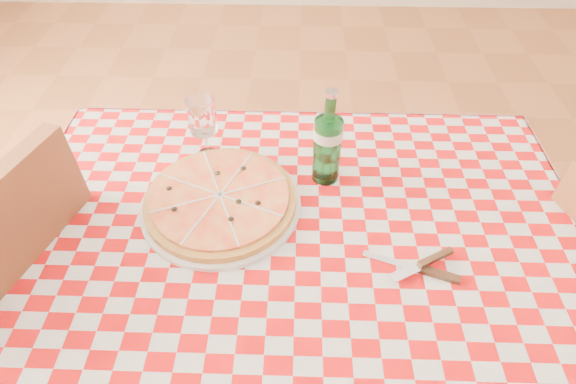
{
  "coord_description": "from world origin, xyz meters",
  "views": [
    {
      "loc": [
        0.0,
        -0.64,
        1.53
      ],
      "look_at": [
        -0.02,
        0.06,
        0.82
      ],
      "focal_mm": 28.0,
      "sensor_mm": 36.0,
      "label": 1
    }
  ],
  "objects_px": {
    "pizza_plate": "(220,199)",
    "dining_table": "(296,257)",
    "wine_glass": "(204,129)",
    "water_bottle": "(328,138)",
    "chair_far": "(19,304)"
  },
  "relations": [
    {
      "from": "wine_glass",
      "to": "water_bottle",
      "type": "bearing_deg",
      "value": -12.84
    },
    {
      "from": "chair_far",
      "to": "wine_glass",
      "type": "distance_m",
      "value": 0.62
    },
    {
      "from": "chair_far",
      "to": "pizza_plate",
      "type": "xyz_separation_m",
      "value": [
        0.5,
        0.15,
        0.23
      ]
    },
    {
      "from": "dining_table",
      "to": "wine_glass",
      "type": "xyz_separation_m",
      "value": [
        -0.23,
        0.24,
        0.19
      ]
    },
    {
      "from": "dining_table",
      "to": "water_bottle",
      "type": "distance_m",
      "value": 0.29
    },
    {
      "from": "pizza_plate",
      "to": "dining_table",
      "type": "bearing_deg",
      "value": -21.13
    },
    {
      "from": "dining_table",
      "to": "wine_glass",
      "type": "bearing_deg",
      "value": 133.65
    },
    {
      "from": "chair_far",
      "to": "wine_glass",
      "type": "bearing_deg",
      "value": -126.95
    },
    {
      "from": "chair_far",
      "to": "water_bottle",
      "type": "distance_m",
      "value": 0.85
    },
    {
      "from": "dining_table",
      "to": "pizza_plate",
      "type": "bearing_deg",
      "value": 158.87
    },
    {
      "from": "dining_table",
      "to": "water_bottle",
      "type": "height_order",
      "value": "water_bottle"
    },
    {
      "from": "chair_far",
      "to": "dining_table",
      "type": "bearing_deg",
      "value": -156.61
    },
    {
      "from": "pizza_plate",
      "to": "water_bottle",
      "type": "bearing_deg",
      "value": 23.92
    },
    {
      "from": "water_bottle",
      "to": "dining_table",
      "type": "bearing_deg",
      "value": -111.18
    },
    {
      "from": "chair_far",
      "to": "water_bottle",
      "type": "xyz_separation_m",
      "value": [
        0.74,
        0.26,
        0.33
      ]
    }
  ]
}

